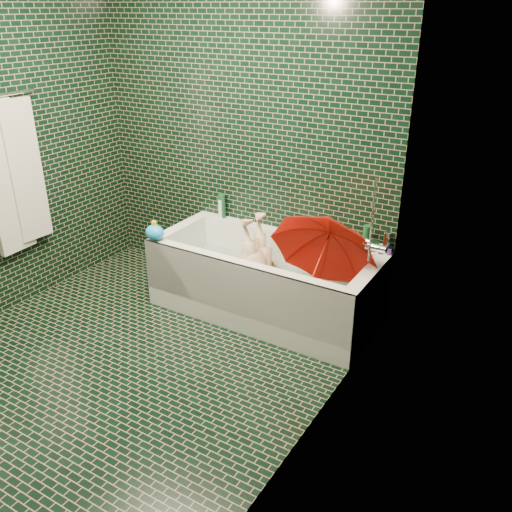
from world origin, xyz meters
The scene contains 19 objects.
floor centered at (0.00, 0.00, 0.00)m, with size 2.80×2.80×0.00m, color black.
wall_back centered at (0.00, 1.40, 1.25)m, with size 2.80×2.80×0.00m, color black.
wall_right centered at (1.30, 0.00, 1.25)m, with size 2.80×2.80×0.00m, color black.
bathtub centered at (0.45, 1.01, 0.21)m, with size 1.70×0.75×0.55m.
bath_mat centered at (0.45, 1.02, 0.16)m, with size 1.35×0.47×0.01m, color green.
water centered at (0.45, 1.02, 0.30)m, with size 1.48×0.53×0.00m, color silver.
towel centered at (-1.24, 0.24, 1.03)m, with size 0.08×0.44×1.12m.
faucet centered at (1.26, 1.02, 0.77)m, with size 0.18×0.19×0.55m.
child centered at (0.43, 0.99, 0.31)m, with size 0.34×0.22×0.94m, color #D6AB85.
umbrella centered at (0.91, 0.93, 0.56)m, with size 0.72×0.72×0.64m, color red.
soap_bottle_a centered at (1.19, 1.34, 0.55)m, with size 0.11×0.11×0.28m, color white.
soap_bottle_b centered at (1.25, 1.33, 0.55)m, with size 0.09×0.09×0.20m, color #451F75.
soap_bottle_c centered at (1.17, 1.34, 0.55)m, with size 0.15×0.15×0.19m, color #154B26.
bottle_right_tall centered at (1.11, 1.32, 0.65)m, with size 0.06×0.06×0.20m, color #154B26.
bottle_right_pump centered at (1.25, 1.35, 0.63)m, with size 0.05×0.05×0.17m, color silver.
bottle_left_tall centered at (-0.16, 1.35, 0.65)m, with size 0.06×0.06×0.20m, color #154B26.
bottle_left_short centered at (-0.16, 1.34, 0.63)m, with size 0.05×0.05×0.16m, color white.
rubber_duck centered at (1.07, 1.34, 0.60)m, with size 0.13×0.10×0.10m.
bath_toy centered at (-0.33, 0.69, 0.61)m, with size 0.18×0.17×0.15m.
Camera 1 is at (2.27, -2.14, 2.18)m, focal length 38.00 mm.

